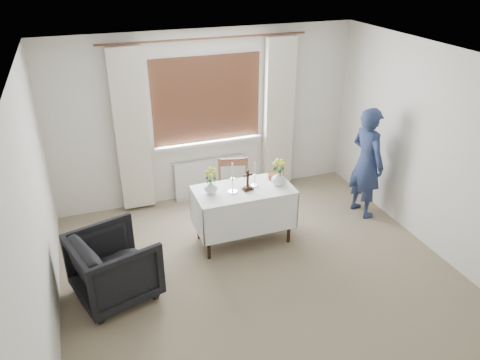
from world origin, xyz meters
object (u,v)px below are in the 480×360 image
Objects in this scene: armchair at (114,266)px; flower_vase_right at (278,178)px; wooden_chair at (235,195)px; wooden_cross at (248,180)px; flower_vase_left at (211,187)px; person at (367,163)px; altar_table at (243,215)px.

armchair is 4.49× the size of flower_vase_right.
wooden_cross is at bearing -74.13° from wooden_chair.
flower_vase_left is at bearing -82.98° from armchair.
person is 5.74× the size of wooden_cross.
person is 1.83m from wooden_cross.
altar_table is 0.66m from flower_vase_right.
wooden_cross is at bearing -8.95° from flower_vase_left.
altar_table is 0.40m from wooden_chair.
armchair is at bearing -138.72° from wooden_chair.
flower_vase_right is at bearing 87.73° from person.
altar_table is 0.78× the size of person.
wooden_chair is at bearing -78.46° from armchair.
person is 1.41m from flower_vase_right.
flower_vase_left is at bearing 175.67° from altar_table.
person reaches higher than flower_vase_right.
altar_table is 4.49× the size of wooden_cross.
wooden_chair is 3.41× the size of wooden_cross.
flower_vase_right is at bearing -93.91° from armchair.
flower_vase_right is at bearing -4.66° from flower_vase_left.
wooden_cross is at bearing -179.94° from flower_vase_right.
wooden_chair is at bearing 73.14° from person.
armchair is 1.86m from wooden_cross.
armchair is 3.62m from person.
altar_table is at bearing -89.36° from armchair.
wooden_cross reaches higher than flower_vase_left.
wooden_cross is (0.04, -0.04, 0.52)m from altar_table.
wooden_chair is 0.72m from flower_vase_right.
armchair is (-1.68, -0.53, -0.00)m from altar_table.
person reaches higher than flower_vase_left.
person is (1.84, -0.29, 0.32)m from wooden_chair.
person reaches higher than altar_table.
flower_vase_left is at bearing 159.11° from wooden_cross.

